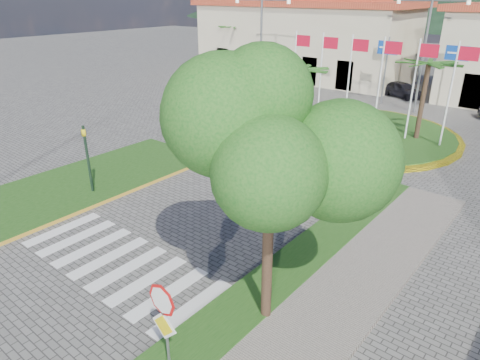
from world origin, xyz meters
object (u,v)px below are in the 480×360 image
Objects in this scene: roundabout_island at (354,132)px; white_van at (303,75)px; stop_sign at (164,317)px; car_dark_a at (402,89)px; deciduous_tree at (271,142)px.

roundabout_island is 18.20m from white_van.
stop_sign is (4.90, -20.04, 1.62)m from roundabout_island.
stop_sign is at bearing -146.71° from car_dark_a.
car_dark_a is at bearing 103.61° from deciduous_tree.
white_van is (-17.05, 33.58, -1.24)m from stop_sign.
deciduous_tree is 30.66m from car_dark_a.
car_dark_a reaches higher than white_van.
stop_sign is 4.59m from deciduous_tree.
deciduous_tree is at bearing -144.47° from car_dark_a.
deciduous_tree is 35.58m from white_van.
white_van is at bearing 131.92° from roundabout_island.
stop_sign reaches higher than white_van.
roundabout_island is 1.87× the size of deciduous_tree.
roundabout_island is at bearing -150.59° from car_dark_a.
stop_sign is 37.68m from white_van.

